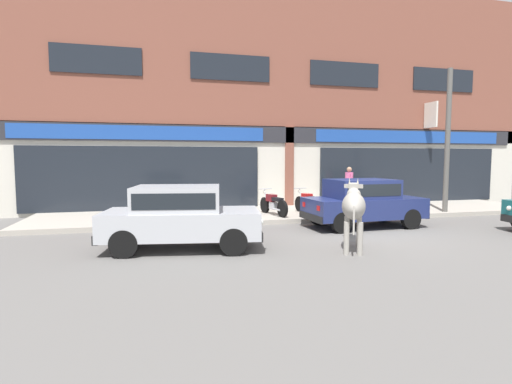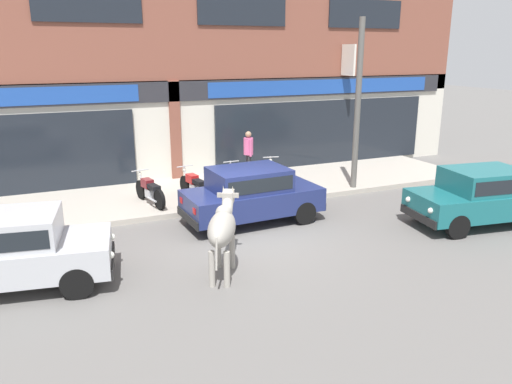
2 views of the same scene
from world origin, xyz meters
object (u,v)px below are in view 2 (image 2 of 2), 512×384
at_px(car_1, 481,194).
at_px(motorcycle_0, 150,191).
at_px(car_2, 251,193).
at_px(motorcycle_3, 275,176).
at_px(car_0, 10,248).
at_px(motorcycle_2, 239,181).
at_px(utility_pole, 358,106).
at_px(motorcycle_1, 194,186).
at_px(pedestrian, 248,150).
at_px(cow, 223,227).

xyz_separation_m(car_1, motorcycle_0, (-7.49, 4.70, -0.28)).
bearing_deg(car_2, motorcycle_3, 51.78).
bearing_deg(car_0, car_2, 16.34).
height_order(motorcycle_2, utility_pole, utility_pole).
bearing_deg(motorcycle_3, car_1, -54.21).
distance_m(motorcycle_1, motorcycle_2, 1.41).
xyz_separation_m(motorcycle_1, utility_pole, (5.00, -0.79, 2.18)).
distance_m(motorcycle_2, motorcycle_3, 1.29).
distance_m(car_1, car_2, 5.89).
height_order(car_1, motorcycle_2, car_1).
height_order(car_0, car_1, same).
bearing_deg(motorcycle_3, motorcycle_0, -178.00).
distance_m(car_2, motorcycle_1, 2.37).
height_order(car_1, pedestrian, pedestrian).
height_order(cow, motorcycle_1, cow).
bearing_deg(car_2, pedestrian, 67.99).
relative_size(motorcycle_0, motorcycle_1, 1.00).
xyz_separation_m(cow, motorcycle_1, (0.90, 4.87, -0.47)).
bearing_deg(cow, motorcycle_1, 79.56).
xyz_separation_m(car_2, motorcycle_1, (-0.86, 2.19, -0.28)).
bearing_deg(car_0, cow, -15.27).
height_order(cow, car_1, cow).
xyz_separation_m(car_1, car_2, (-5.33, 2.50, 0.00)).
relative_size(cow, motorcycle_0, 1.09).
bearing_deg(motorcycle_2, pedestrian, 58.16).
height_order(motorcycle_1, pedestrian, pedestrian).
xyz_separation_m(car_0, motorcycle_1, (4.71, 3.82, -0.28)).
bearing_deg(motorcycle_0, car_0, -131.64).
relative_size(car_1, motorcycle_0, 2.10).
relative_size(car_0, motorcycle_2, 2.09).
height_order(cow, car_0, cow).
height_order(cow, motorcycle_3, cow).
bearing_deg(car_1, pedestrian, 121.04).
xyz_separation_m(cow, car_0, (-3.81, 1.04, -0.19)).
xyz_separation_m(motorcycle_2, utility_pole, (3.59, -0.82, 2.18)).
xyz_separation_m(car_0, car_1, (10.89, -0.87, 0.00)).
height_order(cow, pedestrian, pedestrian).
bearing_deg(pedestrian, car_1, -58.96).
bearing_deg(motorcycle_0, pedestrian, 23.43).
bearing_deg(car_0, utility_pole, 17.36).
bearing_deg(motorcycle_0, motorcycle_2, 0.54).
bearing_deg(pedestrian, motorcycle_2, -121.84).
height_order(cow, car_2, cow).
xyz_separation_m(cow, pedestrian, (3.29, 6.47, 0.13)).
bearing_deg(car_0, car_1, -4.56).
bearing_deg(motorcycle_0, car_1, -32.10).
distance_m(cow, motorcycle_1, 4.97).
bearing_deg(pedestrian, utility_pole, -42.61).
relative_size(motorcycle_3, utility_pole, 0.35).
xyz_separation_m(car_1, pedestrian, (-3.79, 6.30, 0.32)).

